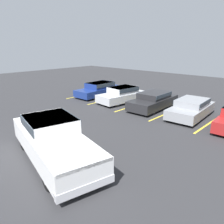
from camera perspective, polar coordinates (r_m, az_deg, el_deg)
The scene contains 11 objects.
ground_plane at distance 10.40m, azimuth -19.31°, elevation -9.97°, with size 60.00×60.00×0.00m, color #2D2D30.
stall_stripe_a at distance 21.35m, azimuth -6.09°, elevation 4.68°, with size 0.12×5.29×0.01m, color yellow.
stall_stripe_b at distance 19.30m, azimuth -0.41°, elevation 3.44°, with size 0.12×5.29×0.01m, color yellow.
stall_stripe_c at distance 17.49m, azimuth 6.51°, elevation 1.88°, with size 0.12×5.29×0.01m, color yellow.
stall_stripe_d at distance 16.00m, azimuth 14.85°, elevation -0.04°, with size 0.12×5.29×0.01m, color yellow.
stall_stripe_e at distance 14.94m, azimuth 24.63°, elevation -2.29°, with size 0.12×5.29×0.01m, color yellow.
pickup_truck at distance 9.20m, azimuth -15.00°, elevation -7.07°, with size 6.16×3.26×1.78m.
parked_sedan_a at distance 20.41m, azimuth -3.28°, elevation 6.07°, with size 1.93×4.75×1.26m.
parked_sedan_b at distance 18.05m, azimuth 2.69°, elevation 4.67°, with size 2.18×4.39×1.29m.
parked_sedan_c at distance 16.47m, azimuth 10.77°, elevation 3.08°, with size 1.99×4.54×1.24m.
parked_sedan_d at distance 15.17m, azimuth 20.02°, elevation 1.07°, with size 2.11×4.32×1.20m.
Camera 1 is at (8.43, -4.04, 4.57)m, focal length 35.00 mm.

